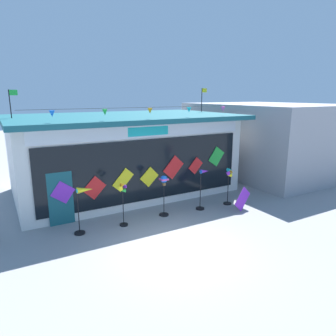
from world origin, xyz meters
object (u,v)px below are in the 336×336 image
Objects in this scene: wind_spinner_center_left at (164,188)px; wind_spinner_right at (229,180)px; display_kite_on_ground at (242,199)px; wind_spinner_center_right at (202,186)px; kite_shop_building at (123,153)px; wind_spinner_left at (123,198)px; wind_spinner_far_left at (83,200)px.

wind_spinner_center_left is 3.08m from wind_spinner_right.
wind_spinner_center_left reaches higher than display_kite_on_ground.
wind_spinner_center_right reaches higher than wind_spinner_center_left.
display_kite_on_ground is (3.23, -5.14, -1.42)m from kite_shop_building.
wind_spinner_left is 1.00× the size of wind_spinner_center_left.
wind_spinner_left is 1.84× the size of display_kite_on_ground.
wind_spinner_far_left reaches higher than display_kite_on_ground.
wind_spinner_center_right reaches higher than wind_spinner_far_left.
wind_spinner_center_left is at bearing 0.43° from wind_spinner_far_left.
wind_spinner_left is 3.53m from wind_spinner_center_right.
kite_shop_building reaches higher than wind_spinner_center_left.
display_kite_on_ground is (6.29, -1.09, -0.70)m from wind_spinner_far_left.
wind_spinner_center_left is 1.83× the size of display_kite_on_ground.
kite_shop_building is 6.26× the size of wind_spinner_right.
wind_spinner_far_left is 3.17m from wind_spinner_center_left.
kite_shop_building is 11.54× the size of display_kite_on_ground.
wind_spinner_far_left is at bearing 174.74° from wind_spinner_left.
wind_spinner_center_right is 1.03× the size of wind_spinner_right.
wind_spinner_far_left is 6.25m from wind_spinner_right.
wind_spinner_center_right is at bearing -65.97° from kite_shop_building.
wind_spinner_center_left is (3.17, 0.02, -0.04)m from wind_spinner_far_left.
wind_spinner_far_left is 1.41m from wind_spinner_left.
kite_shop_building is at bearing 52.94° from wind_spinner_far_left.
kite_shop_building is 5.40m from wind_spinner_right.
wind_spinner_left is 1.00× the size of wind_spinner_right.
wind_spinner_right is at bearing -53.49° from kite_shop_building.
wind_spinner_right is (3.18, -4.30, -0.80)m from kite_shop_building.
kite_shop_building is 4.57m from wind_spinner_left.
kite_shop_building is 6.29× the size of wind_spinner_left.
wind_spinner_right reaches higher than wind_spinner_left.
wind_spinner_right reaches higher than wind_spinner_center_left.
wind_spinner_left reaches higher than display_kite_on_ground.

